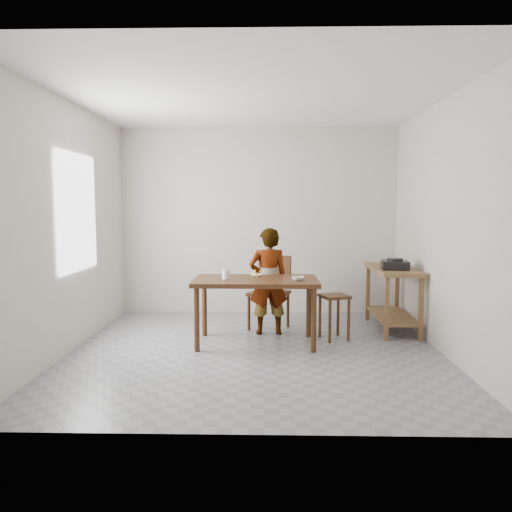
{
  "coord_description": "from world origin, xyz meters",
  "views": [
    {
      "loc": [
        0.13,
        -5.29,
        1.57
      ],
      "look_at": [
        0.0,
        0.4,
        1.0
      ],
      "focal_mm": 35.0,
      "sensor_mm": 36.0,
      "label": 1
    }
  ],
  "objects_px": {
    "dining_table": "(256,311)",
    "dining_chair": "(269,293)",
    "prep_counter": "(392,299)",
    "child": "(268,281)",
    "stool": "(334,317)"
  },
  "relations": [
    {
      "from": "dining_table",
      "to": "child",
      "type": "relative_size",
      "value": 1.07
    },
    {
      "from": "child",
      "to": "dining_chair",
      "type": "xyz_separation_m",
      "value": [
        0.01,
        0.27,
        -0.19
      ]
    },
    {
      "from": "dining_table",
      "to": "dining_chair",
      "type": "height_order",
      "value": "dining_chair"
    },
    {
      "from": "prep_counter",
      "to": "child",
      "type": "bearing_deg",
      "value": -170.96
    },
    {
      "from": "dining_table",
      "to": "dining_chair",
      "type": "bearing_deg",
      "value": 78.2
    },
    {
      "from": "prep_counter",
      "to": "dining_chair",
      "type": "relative_size",
      "value": 1.29
    },
    {
      "from": "prep_counter",
      "to": "child",
      "type": "relative_size",
      "value": 0.92
    },
    {
      "from": "stool",
      "to": "dining_chair",
      "type": "bearing_deg",
      "value": 147.42
    },
    {
      "from": "dining_table",
      "to": "stool",
      "type": "relative_size",
      "value": 2.64
    },
    {
      "from": "stool",
      "to": "dining_table",
      "type": "bearing_deg",
      "value": -166.48
    },
    {
      "from": "dining_table",
      "to": "child",
      "type": "xyz_separation_m",
      "value": [
        0.14,
        0.45,
        0.28
      ]
    },
    {
      "from": "prep_counter",
      "to": "child",
      "type": "height_order",
      "value": "child"
    },
    {
      "from": "prep_counter",
      "to": "dining_chair",
      "type": "distance_m",
      "value": 1.57
    },
    {
      "from": "prep_counter",
      "to": "dining_chair",
      "type": "height_order",
      "value": "dining_chair"
    },
    {
      "from": "dining_chair",
      "to": "stool",
      "type": "relative_size",
      "value": 1.75
    }
  ]
}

